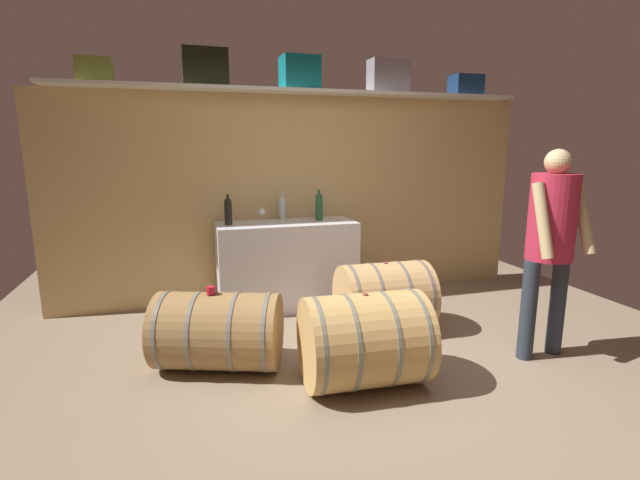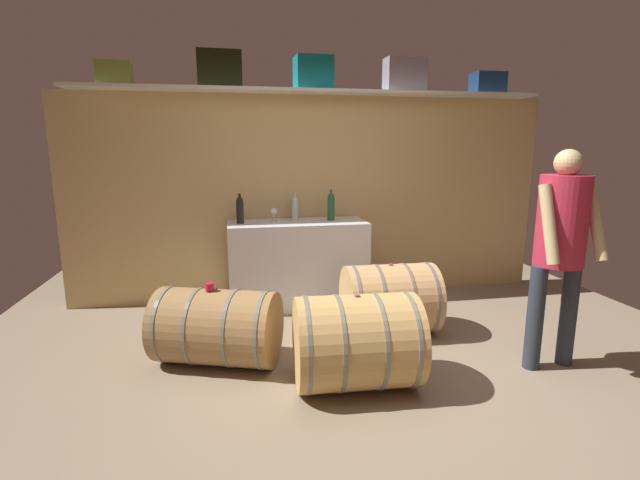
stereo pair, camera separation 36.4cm
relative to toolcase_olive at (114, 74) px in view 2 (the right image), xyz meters
name	(u,v)px [view 2 (the right image)]	position (x,y,z in m)	size (l,w,h in m)	color
ground_plane	(347,353)	(1.94, -1.42, -2.35)	(6.45, 7.39, 0.02)	#86745D
back_wall_panel	(314,198)	(1.94, 0.15, -1.24)	(5.25, 0.10, 2.20)	tan
high_shelf_board	(316,92)	(1.94, 0.00, -0.12)	(4.83, 0.40, 0.03)	silver
toolcase_olive	(114,74)	(0.00, 0.00, 0.00)	(0.30, 0.26, 0.21)	olive
toolcase_black	(219,69)	(0.98, 0.00, 0.07)	(0.43, 0.23, 0.35)	black
toolcase_teal	(313,73)	(1.91, 0.00, 0.06)	(0.37, 0.29, 0.33)	#0F7A87
toolcase_grey	(405,75)	(2.89, 0.00, 0.06)	(0.43, 0.21, 0.34)	gray
toolcase_navy	(488,83)	(3.85, 0.00, 0.01)	(0.34, 0.24, 0.23)	navy
work_cabinet	(298,264)	(1.70, -0.19, -1.89)	(1.43, 0.57, 0.90)	white
wine_bottle_dark	(240,210)	(1.12, -0.18, -1.30)	(0.07, 0.07, 0.30)	black
wine_bottle_green	(331,206)	(2.07, -0.15, -1.29)	(0.08, 0.08, 0.32)	#275433
wine_bottle_clear	(295,207)	(1.70, -0.03, -1.31)	(0.07, 0.07, 0.29)	#B7C8BF
wine_glass	(274,212)	(1.47, -0.11, -1.34)	(0.07, 0.07, 0.14)	white
wine_barrel_near	(217,327)	(0.90, -1.42, -2.04)	(1.06, 0.86, 0.60)	olive
wine_barrel_far	(390,299)	(2.41, -1.10, -2.02)	(0.82, 0.66, 0.65)	tan
wine_barrel_flank	(356,342)	(1.87, -1.97, -2.00)	(0.87, 0.70, 0.67)	tan
tasting_cup	(210,287)	(0.86, -1.42, -1.72)	(0.06, 0.06, 0.06)	red
winemaker_pouring	(561,238)	(3.41, -1.94, -1.33)	(0.50, 0.41, 1.65)	#29303B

